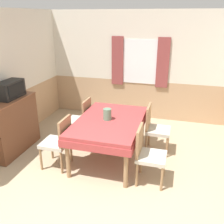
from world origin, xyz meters
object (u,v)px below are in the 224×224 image
sideboard (11,125)px  chair_right_far (155,127)px  chair_left_near (59,140)px  tv (10,90)px  vase (107,114)px  chair_right_near (147,153)px  chair_left_far (81,119)px  dining_table (109,125)px

sideboard → chair_right_far: bearing=15.3°
chair_left_near → tv: 1.37m
chair_right_far → vase: vase is taller
chair_right_far → sideboard: size_ratio=0.79×
chair_right_far → chair_right_near: bearing=0.0°
sideboard → tv: 0.68m
chair_right_near → chair_right_far: (0.00, 0.98, 0.00)m
chair_left_far → sideboard: (-1.12, -0.72, 0.03)m
tv → vase: (1.83, 0.11, -0.33)m
chair_left_near → sideboard: size_ratio=0.79×
dining_table → vase: bearing=179.5°
chair_right_near → tv: size_ratio=1.64×
dining_table → vase: size_ratio=8.45×
dining_table → chair_right_far: 0.91m
dining_table → chair_left_far: (-0.75, 0.49, -0.16)m
chair_right_far → vase: bearing=-58.1°
chair_left_far → sideboard: sideboard is taller
chair_left_near → chair_left_far: bearing=0.0°
dining_table → chair_right_far: bearing=33.2°
tv → chair_left_near: bearing=-18.8°
tv → sideboard: bearing=-88.7°
chair_right_near → vase: size_ratio=4.60×
chair_left_near → dining_table: bearing=-56.8°
dining_table → sideboard: bearing=-173.1°
dining_table → chair_right_near: (0.75, -0.49, -0.16)m
chair_right_near → vase: bearing=-121.9°
chair_left_far → tv: bearing=118.1°
vase → dining_table: bearing=-0.5°
vase → chair_right_far: bearing=31.9°
chair_left_far → tv: (-1.12, -0.60, 0.70)m
chair_right_near → tv: tv is taller
sideboard → chair_left_near: bearing=-13.3°
chair_right_near → vase: (-0.79, 0.49, 0.37)m
dining_table → vase: 0.21m
dining_table → chair_left_far: size_ratio=1.84×
chair_right_near → chair_left_far: same height
tv → chair_right_near: bearing=-8.3°
dining_table → tv: (-1.87, -0.11, 0.53)m
chair_right_near → tv: 2.74m
dining_table → sideboard: sideboard is taller
sideboard → vase: (1.83, 0.23, 0.34)m
chair_right_far → chair_left_far: bearing=-90.0°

